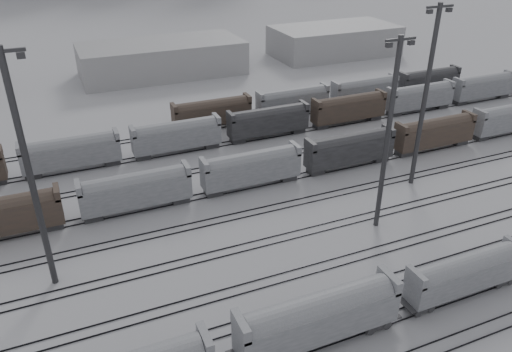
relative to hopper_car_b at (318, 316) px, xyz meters
name	(u,v)px	position (x,y,z in m)	size (l,w,h in m)	color
tracks	(236,252)	(-1.81, 16.50, -3.48)	(220.00, 71.50, 0.16)	black
hopper_car_b	(318,316)	(0.00, 0.00, 0.00)	(16.09, 3.20, 5.75)	black
hopper_car_c	(465,272)	(17.59, 0.00, -0.50)	(13.81, 2.74, 4.94)	black
light_mast_b	(29,171)	(-22.36, 19.34, 10.37)	(4.20, 0.67, 26.25)	#333335
light_mast_c	(388,133)	(17.28, 14.89, 9.55)	(3.95, 0.63, 24.70)	#333335
light_mast_d	(425,95)	(29.01, 22.49, 10.40)	(4.21, 0.67, 26.30)	#333335
bg_string_near	(251,170)	(6.19, 31.00, -0.76)	(151.00, 3.00, 5.60)	gray
bg_string_mid	(268,123)	(16.19, 47.00, -0.76)	(151.00, 3.00, 5.60)	black
bg_string_far	(330,97)	(33.69, 55.00, -0.76)	(66.00, 3.00, 5.60)	#44352B
warehouse_mid	(162,58)	(8.19, 94.00, 0.44)	(40.00, 18.00, 8.00)	#9F9FA1
warehouse_right	(334,40)	(58.19, 94.00, 0.44)	(35.00, 18.00, 8.00)	#9F9FA1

